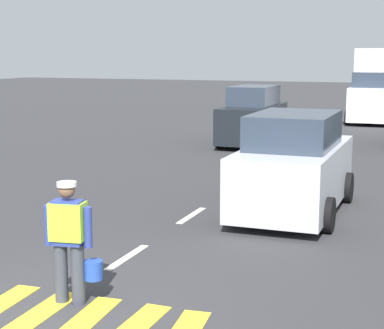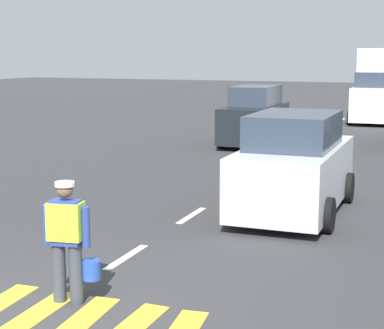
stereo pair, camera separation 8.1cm
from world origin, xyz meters
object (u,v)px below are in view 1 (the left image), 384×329
object	(u,v)px
car_oncoming_second	(253,118)
car_outgoing_ahead	(294,167)
road_worker	(70,236)
delivery_truck	(374,89)

from	to	relation	value
car_oncoming_second	car_outgoing_ahead	bearing A→B (deg)	-69.70
road_worker	car_oncoming_second	world-z (taller)	car_oncoming_second
road_worker	car_outgoing_ahead	bearing A→B (deg)	74.22
delivery_truck	car_oncoming_second	bearing A→B (deg)	-109.00
delivery_truck	car_outgoing_ahead	xyz separation A→B (m)	(0.25, -19.42, -0.62)
road_worker	delivery_truck	xyz separation A→B (m)	(1.46, 25.50, 0.68)
delivery_truck	car_oncoming_second	distance (m)	10.28
car_outgoing_ahead	car_oncoming_second	size ratio (longest dim) A/B	1.04
road_worker	car_oncoming_second	xyz separation A→B (m)	(-1.88, 15.80, 0.06)
car_outgoing_ahead	car_oncoming_second	world-z (taller)	car_oncoming_second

